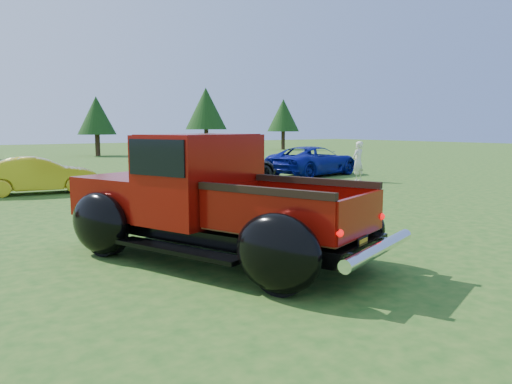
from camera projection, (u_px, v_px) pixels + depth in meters
name	position (u px, v px, depth m)	size (l,w,h in m)	color
ground	(286.00, 239.00, 9.52)	(120.00, 120.00, 0.00)	#1E4C15
tree_mid_right	(96.00, 116.00, 36.88)	(2.82, 2.82, 4.40)	#332114
tree_east	(206.00, 109.00, 41.53)	(3.46, 3.46, 5.40)	#332114
tree_far_east	(283.00, 115.00, 47.53)	(3.07, 3.07, 4.80)	#332114
pickup_truck	(200.00, 199.00, 8.19)	(3.96, 5.75, 2.01)	black
show_car_yellow	(39.00, 175.00, 15.99)	(1.24, 3.57, 1.18)	gold
show_car_grey	(213.00, 164.00, 18.48)	(2.11, 5.19, 1.51)	black
show_car_blue	(313.00, 161.00, 21.96)	(2.14, 4.64, 1.29)	navy
spectator	(358.00, 161.00, 19.56)	(0.57, 0.38, 1.57)	beige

